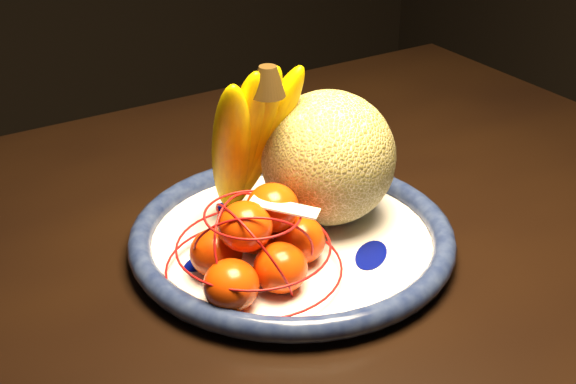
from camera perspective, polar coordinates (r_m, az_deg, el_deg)
name	(u,v)px	position (r m, az deg, el deg)	size (l,w,h in m)	color
dining_table	(161,348)	(0.93, -9.01, -10.89)	(1.68, 1.10, 0.80)	black
fruit_bowl	(292,238)	(0.92, 0.28, -3.29)	(0.37, 0.37, 0.03)	white
cantaloupe	(328,158)	(0.93, 2.88, 2.45)	(0.16, 0.16, 0.16)	olive
banana_bunch	(247,135)	(0.91, -2.96, 4.04)	(0.14, 0.14, 0.22)	#FAC800
mandarin_bag	(257,245)	(0.84, -2.22, -3.81)	(0.23, 0.23, 0.12)	#FF3400
price_tag	(284,207)	(0.82, -0.27, -1.08)	(0.07, 0.03, 0.00)	white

